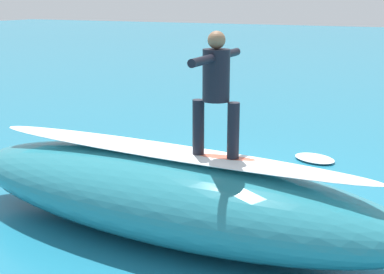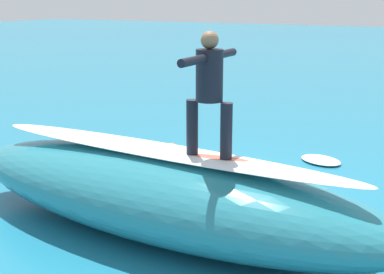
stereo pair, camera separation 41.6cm
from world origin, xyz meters
The scene contains 9 objects.
ground_plane centered at (0.00, 0.00, 0.00)m, with size 120.00×120.00×0.00m, color teal.
wave_crest centered at (-0.48, 2.21, 0.62)m, with size 7.16×2.04×1.23m, color teal.
wave_foam_lip centered at (-0.48, 2.21, 1.27)m, with size 6.09×0.72×0.08m, color white.
surfboard_riding centered at (-1.30, 2.24, 1.27)m, with size 2.27×0.49×0.08m, color #E0563D.
surfer_riding centered at (-1.30, 2.24, 2.28)m, with size 0.66×1.57×1.65m.
surfboard_paddling centered at (0.96, -0.80, 0.03)m, with size 1.91×0.51×0.07m, color #33B2D1.
surfer_paddling centered at (0.86, -0.73, 0.20)m, with size 1.45×1.14×0.30m.
foam_patch_near centered at (-1.47, -2.49, 0.04)m, with size 0.93×0.65×0.09m, color white.
foam_patch_mid centered at (0.05, 0.23, 0.06)m, with size 0.68×0.48×0.12m, color white.
Camera 1 is at (-4.21, 8.63, 3.37)m, focal length 50.93 mm.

